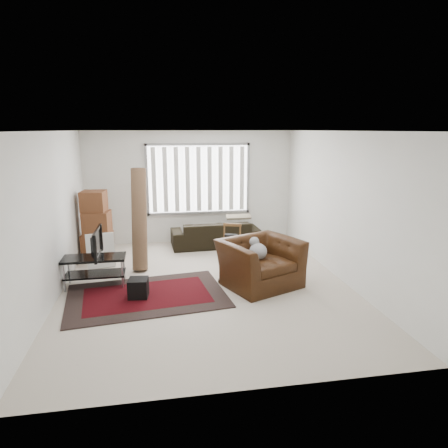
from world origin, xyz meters
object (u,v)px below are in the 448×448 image
Objects in this scene: moving_boxes at (97,227)px; armchair at (260,259)px; side_chair at (231,241)px; sofa at (215,230)px; tv_stand at (95,265)px.

moving_boxes is 0.90× the size of armchair.
sofa is at bearing 118.84° from side_chair.
tv_stand is 1.70m from moving_boxes.
moving_boxes reaches higher than sofa.
tv_stand is at bearing 147.97° from armchair.
moving_boxes is at bearing 7.41° from sofa.
side_chair is at bearing 76.51° from armchair.
armchair reaches higher than side_chair.
side_chair reaches higher than tv_stand.
tv_stand is 3.26m from sofa.
tv_stand is 0.52× the size of sofa.
moving_boxes is (-0.17, 1.66, 0.29)m from tv_stand.
sofa is (2.48, 2.12, 0.01)m from tv_stand.
moving_boxes reaches higher than tv_stand.
sofa is 2.61m from armchair.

